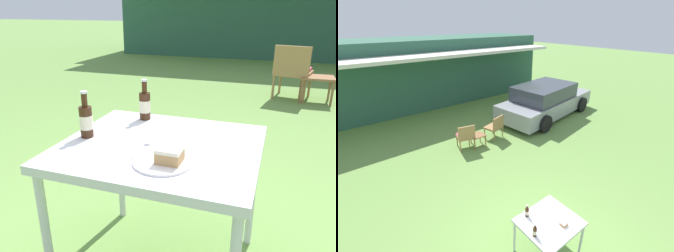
% 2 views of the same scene
% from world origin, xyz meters
% --- Properties ---
extents(cabin_building, '(11.00, 4.35, 2.84)m').
position_xyz_m(cabin_building, '(1.51, 9.14, 1.44)').
color(cabin_building, '#2D5B47').
rests_on(cabin_building, ground_plane).
extents(wicker_chair_cushioned, '(0.59, 0.56, 0.79)m').
position_xyz_m(wicker_chair_cushioned, '(0.64, 3.84, 0.44)').
color(wicker_chair_cushioned, '#9E7547').
rests_on(wicker_chair_cushioned, ground_plane).
extents(garden_side_table, '(0.45, 0.38, 0.37)m').
position_xyz_m(garden_side_table, '(0.98, 3.76, 0.32)').
color(garden_side_table, brown).
rests_on(garden_side_table, ground_plane).
extents(patio_table, '(0.89, 0.78, 0.71)m').
position_xyz_m(patio_table, '(0.00, 0.00, 0.65)').
color(patio_table, silver).
rests_on(patio_table, ground_plane).
extents(cake_on_plate, '(0.24, 0.24, 0.07)m').
position_xyz_m(cake_on_plate, '(0.09, -0.18, 0.74)').
color(cake_on_plate, white).
rests_on(cake_on_plate, patio_table).
extents(cola_bottle_near, '(0.06, 0.06, 0.22)m').
position_xyz_m(cola_bottle_near, '(-0.20, 0.30, 0.80)').
color(cola_bottle_near, '#381E0F').
rests_on(cola_bottle_near, patio_table).
extents(cola_bottle_far, '(0.06, 0.06, 0.22)m').
position_xyz_m(cola_bottle_far, '(-0.36, -0.04, 0.80)').
color(cola_bottle_far, '#381E0F').
rests_on(cola_bottle_far, patio_table).
extents(fork, '(0.18, 0.05, 0.01)m').
position_xyz_m(fork, '(0.03, -0.20, 0.72)').
color(fork, silver).
rests_on(fork, patio_table).
extents(loose_bottle_cap, '(0.03, 0.03, 0.01)m').
position_xyz_m(loose_bottle_cap, '(-0.05, -0.03, 0.72)').
color(loose_bottle_cap, silver).
rests_on(loose_bottle_cap, patio_table).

